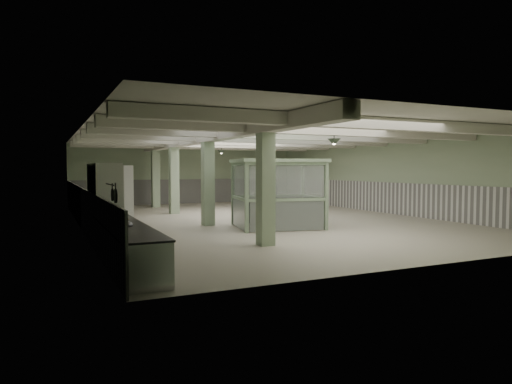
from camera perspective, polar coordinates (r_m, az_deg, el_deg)
name	(u,v)px	position (r m, az deg, el deg)	size (l,w,h in m)	color
floor	(256,220)	(19.49, 0.01, -3.46)	(20.00, 20.00, 0.00)	beige
ceiling	(256,135)	(19.41, 0.01, 7.16)	(14.00, 20.00, 0.02)	silver
wall_back	(188,174)	(28.74, -8.45, 2.19)	(14.00, 0.02, 3.60)	#9FB38F
wall_front	(443,185)	(11.14, 22.30, 0.76)	(14.00, 0.02, 3.60)	#9FB38F
wall_left	(80,179)	(17.59, -21.13, 1.52)	(0.02, 20.00, 3.60)	#9FB38F
wall_right	(386,176)	(23.21, 15.88, 1.92)	(0.02, 20.00, 3.60)	#9FB38F
wainscot_left	(81,208)	(17.65, -20.99, -1.89)	(0.05, 19.90, 1.50)	silver
wainscot_right	(385,198)	(23.23, 15.80, -0.67)	(0.05, 19.90, 1.50)	silver
wainscot_back	(189,191)	(28.75, -8.42, 0.09)	(13.90, 0.05, 1.50)	silver
girder	(199,138)	(18.49, -7.08, 6.66)	(0.45, 19.90, 0.40)	silver
beam_a	(372,123)	(13.02, 14.25, 8.32)	(13.90, 0.35, 0.32)	silver
beam_b	(321,130)	(15.03, 8.16, 7.66)	(13.90, 0.35, 0.32)	silver
beam_c	(284,135)	(17.17, 3.56, 7.09)	(13.90, 0.35, 0.32)	silver
beam_d	(256,139)	(19.40, 0.01, 6.63)	(13.90, 0.35, 0.32)	silver
beam_e	(234,142)	(21.69, -2.80, 6.24)	(13.90, 0.35, 0.32)	silver
beam_f	(216,145)	(24.02, -5.06, 5.92)	(13.90, 0.35, 0.32)	silver
beam_g	(201,147)	(26.38, -6.92, 5.65)	(13.90, 0.35, 0.32)	silver
column_a	(266,182)	(12.88, 1.21, 1.25)	(0.42, 0.42, 3.60)	#AAC49E
column_b	(208,178)	(17.50, -6.04, 1.70)	(0.42, 0.42, 3.60)	#AAC49E
column_c	(174,176)	(22.29, -10.22, 1.94)	(0.42, 0.42, 3.60)	#AAC49E
column_d	(155,175)	(26.18, -12.45, 2.07)	(0.42, 0.42, 3.60)	#AAC49E
hook_rail	(110,184)	(10.03, -17.80, 0.90)	(0.02, 0.02, 1.20)	black
pendant_front	(334,142)	(15.28, 9.73, 6.17)	(0.44, 0.44, 0.22)	#324030
pendant_mid	(262,149)	(20.05, 0.71, 5.45)	(0.44, 0.44, 0.22)	#324030
pendant_back	(221,152)	(24.65, -4.36, 4.99)	(0.44, 0.44, 0.22)	#324030
prep_counter	(125,245)	(10.82, -16.02, -6.33)	(0.92, 5.29, 0.91)	silver
pitcher_near	(115,215)	(11.57, -17.18, -2.76)	(0.21, 0.25, 0.31)	silver
pitcher_far	(124,220)	(10.68, -16.19, -3.39)	(0.17, 0.20, 0.25)	silver
veg_colander	(124,222)	(10.57, -16.18, -3.67)	(0.38, 0.38, 0.17)	#46464B
orange_bowl	(111,215)	(12.60, -17.65, -2.81)	(0.26, 0.26, 0.09)	#B2B2B7
skillet_near	(116,196)	(9.60, -17.15, -0.49)	(0.29, 0.29, 0.04)	black
skillet_far	(112,195)	(10.06, -17.51, -0.34)	(0.26, 0.26, 0.03)	black
walkin_cooler	(105,202)	(13.68, -18.38, -1.20)	(1.23, 2.68, 2.46)	white
guard_booth	(277,181)	(16.84, 2.70, 1.37)	(3.58, 3.20, 2.52)	#8BA684
filing_cabinet	(314,208)	(18.39, 7.29, -2.02)	(0.38, 0.55, 1.18)	#545547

